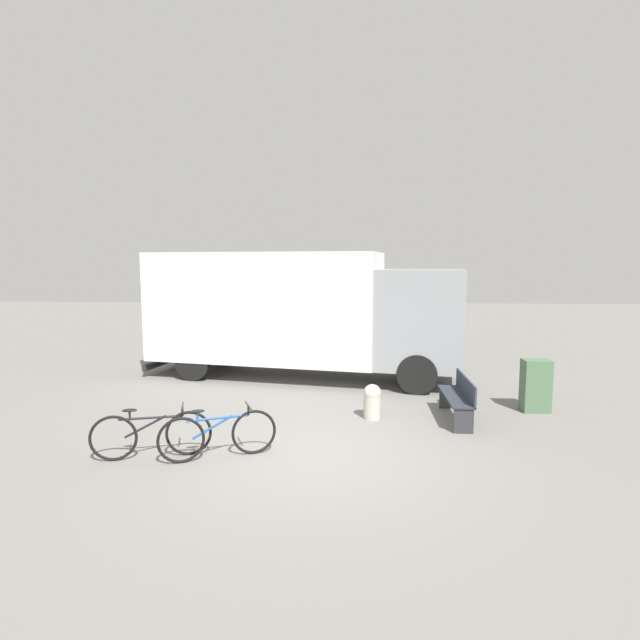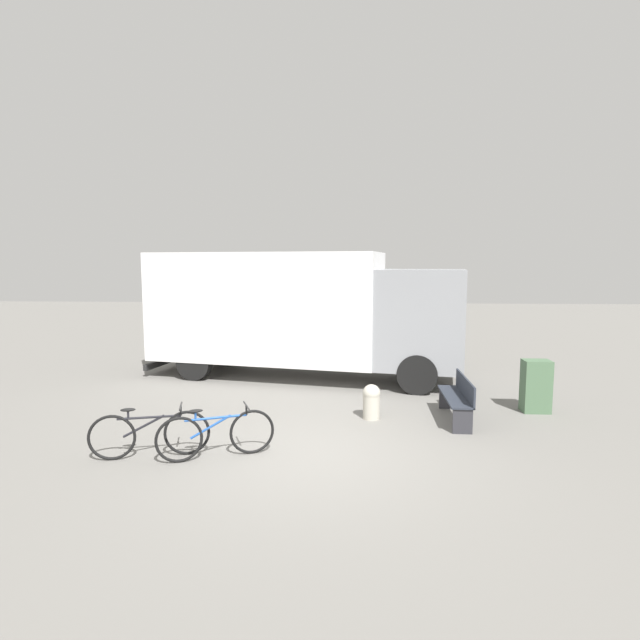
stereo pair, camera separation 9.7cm
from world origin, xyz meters
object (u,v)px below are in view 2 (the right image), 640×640
at_px(bollard_near_bench, 371,400).
at_px(bicycle_near, 150,434).
at_px(delivery_truck, 299,310).
at_px(park_bench, 459,396).
at_px(bicycle_middle, 216,434).
at_px(utility_box, 536,386).

bearing_deg(bollard_near_bench, bicycle_near, -148.38).
xyz_separation_m(delivery_truck, park_bench, (3.37, -3.40, -1.30)).
bearing_deg(bicycle_middle, delivery_truck, 60.36).
bearing_deg(utility_box, bollard_near_bench, -168.87).
bearing_deg(park_bench, bicycle_near, 114.03).
relative_size(bicycle_near, utility_box, 1.67).
bearing_deg(bollard_near_bench, bicycle_middle, -139.41).
bearing_deg(bicycle_near, delivery_truck, 57.75).
xyz_separation_m(park_bench, bicycle_near, (-5.09, -2.12, -0.09)).
relative_size(delivery_truck, utility_box, 7.91).
height_order(bicycle_near, bicycle_middle, same).
height_order(park_bench, bollard_near_bench, park_bench).
distance_m(delivery_truck, park_bench, 4.96).
relative_size(bollard_near_bench, utility_box, 0.64).
height_order(bicycle_near, bollard_near_bench, bicycle_near).
bearing_deg(utility_box, delivery_truck, 151.25).
bearing_deg(bicycle_near, utility_box, 7.39).
distance_m(bollard_near_bench, utility_box, 3.35).
distance_m(park_bench, bollard_near_bench, 1.64).
bearing_deg(delivery_truck, bicycle_middle, -86.30).
height_order(delivery_truck, bicycle_middle, delivery_truck).
xyz_separation_m(park_bench, bicycle_middle, (-4.07, -2.09, -0.09)).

